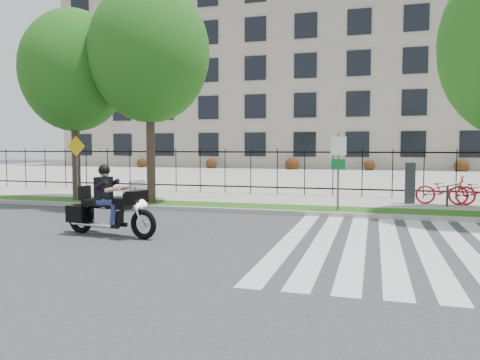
# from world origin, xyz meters

# --- Properties ---
(ground) EXTENTS (120.00, 120.00, 0.00)m
(ground) POSITION_xyz_m (0.00, 0.00, 0.00)
(ground) COLOR #323234
(ground) RESTS_ON ground
(curb) EXTENTS (60.00, 0.20, 0.15)m
(curb) POSITION_xyz_m (0.00, 4.10, 0.07)
(curb) COLOR #A2A099
(curb) RESTS_ON ground
(grass_verge) EXTENTS (60.00, 1.50, 0.15)m
(grass_verge) POSITION_xyz_m (0.00, 4.95, 0.07)
(grass_verge) COLOR #255515
(grass_verge) RESTS_ON ground
(sidewalk) EXTENTS (60.00, 3.50, 0.15)m
(sidewalk) POSITION_xyz_m (0.00, 7.45, 0.07)
(sidewalk) COLOR #99978F
(sidewalk) RESTS_ON ground
(plaza) EXTENTS (80.00, 34.00, 0.10)m
(plaza) POSITION_xyz_m (0.00, 25.00, 0.05)
(plaza) COLOR #99978F
(plaza) RESTS_ON ground
(crosswalk_stripes) EXTENTS (5.70, 8.00, 0.01)m
(crosswalk_stripes) POSITION_xyz_m (4.83, 0.00, 0.01)
(crosswalk_stripes) COLOR silver
(crosswalk_stripes) RESTS_ON ground
(iron_fence) EXTENTS (30.00, 0.06, 2.00)m
(iron_fence) POSITION_xyz_m (0.00, 9.20, 1.15)
(iron_fence) COLOR black
(iron_fence) RESTS_ON sidewalk
(office_building) EXTENTS (60.00, 21.90, 20.15)m
(office_building) POSITION_xyz_m (0.00, 44.92, 9.97)
(office_building) COLOR gray
(office_building) RESTS_ON ground
(lamp_post_left) EXTENTS (1.06, 0.70, 4.25)m
(lamp_post_left) POSITION_xyz_m (-12.00, 12.00, 3.21)
(lamp_post_left) COLOR black
(lamp_post_left) RESTS_ON ground
(street_tree_0) EXTENTS (4.06, 4.06, 7.35)m
(street_tree_0) POSITION_xyz_m (-7.16, 4.95, 5.15)
(street_tree_0) COLOR #33251C
(street_tree_0) RESTS_ON grass_verge
(street_tree_1) EXTENTS (4.42, 4.42, 8.05)m
(street_tree_1) POSITION_xyz_m (-3.93, 4.95, 5.64)
(street_tree_1) COLOR #33251C
(street_tree_1) RESTS_ON grass_verge
(sign_pole_regulatory) EXTENTS (0.50, 0.09, 2.50)m
(sign_pole_regulatory) POSITION_xyz_m (2.95, 4.58, 1.74)
(sign_pole_regulatory) COLOR #59595B
(sign_pole_regulatory) RESTS_ON grass_verge
(sign_pole_warning) EXTENTS (0.78, 0.09, 2.49)m
(sign_pole_warning) POSITION_xyz_m (-6.87, 4.58, 1.74)
(sign_pole_warning) COLOR #59595B
(sign_pole_warning) RESTS_ON grass_verge
(motorcycle_rider) EXTENTS (2.76, 1.05, 2.14)m
(motorcycle_rider) POSITION_xyz_m (-2.25, -0.66, 0.71)
(motorcycle_rider) COLOR black
(motorcycle_rider) RESTS_ON ground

